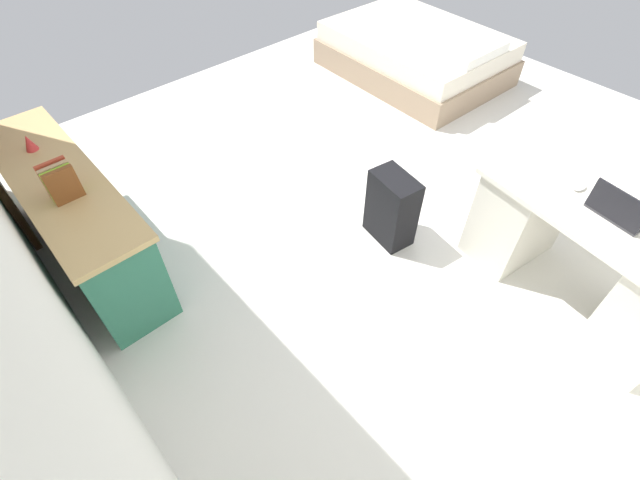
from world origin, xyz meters
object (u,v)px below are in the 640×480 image
Objects in this scene: laptop at (619,210)px; computer_mouse at (580,187)px; suitcase_black at (392,208)px; figurine_small at (29,143)px; bed at (416,53)px; credenza at (77,219)px; desk at (584,254)px.

laptop is 3.37× the size of computer_mouse.
suitcase_black is 2.51m from figurine_small.
bed is at bearing -24.38° from computer_mouse.
credenza is 18.00× the size of computer_mouse.
suitcase_black is at bearing 22.08° from laptop.
figurine_small is at bearing 87.85° from bed.
laptop is 0.27m from computer_mouse.
suitcase_black is at bearing 38.68° from computer_mouse.
laptop reaches higher than computer_mouse.
figurine_small reaches higher than computer_mouse.
bed is 5.77× the size of laptop.
credenza is 3.27m from computer_mouse.
credenza is at bearing -179.77° from figurine_small.
figurine_small is at bearing 0.23° from credenza.
computer_mouse is at bearing -15.93° from desk.
credenza is 3.91m from bed.
desk is 0.78× the size of bed.
computer_mouse is at bearing 147.72° from bed.
credenza is at bearing 53.79° from computer_mouse.
desk is 0.41m from laptop.
desk is 15.17× the size of computer_mouse.
figurine_small reaches higher than credenza.
figurine_small is (0.38, 0.00, 0.43)m from credenza.
suitcase_black is at bearing 23.03° from desk.
laptop is (-2.74, 1.65, 0.56)m from bed.
computer_mouse is at bearing -138.52° from figurine_small.
figurine_small is at bearing 55.34° from suitcase_black.
suitcase_black is at bearing -133.77° from figurine_small.
computer_mouse is 0.91× the size of figurine_small.
laptop is (-2.51, -2.25, 0.43)m from credenza.
bed is at bearing -86.60° from credenza.
bed reaches higher than suitcase_black.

